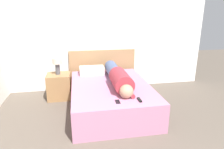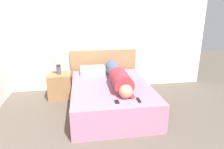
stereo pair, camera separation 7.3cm
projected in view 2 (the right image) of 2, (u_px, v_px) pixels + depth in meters
wall_back at (98, 35)px, 4.66m from camera, size 5.31×0.06×2.60m
bed at (111, 97)px, 3.86m from camera, size 1.46×2.02×0.49m
headboard at (104, 69)px, 4.86m from camera, size 1.58×0.04×0.95m
nightstand at (60, 86)px, 4.34m from camera, size 0.48×0.45×0.54m
table_lamp at (58, 63)px, 4.19m from camera, size 0.19×0.19×0.35m
person_lying at (118, 77)px, 3.76m from camera, size 0.33×1.62×0.33m
pillow_near_headboard at (93, 70)px, 4.42m from camera, size 0.53×0.29×0.16m
tv_remote at (139, 100)px, 3.10m from camera, size 0.04×0.15×0.02m
cell_phone at (117, 102)px, 3.05m from camera, size 0.06×0.13×0.01m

